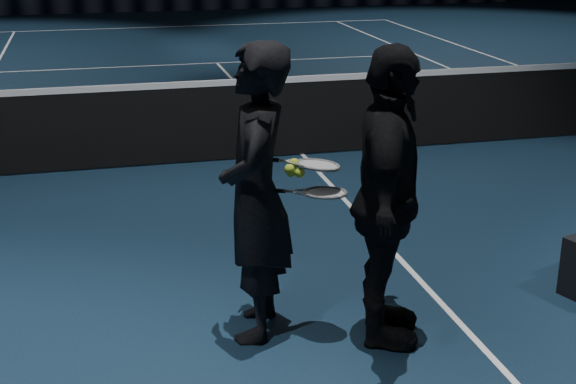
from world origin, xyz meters
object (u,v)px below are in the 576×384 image
object	(u,v)px
player_b	(387,200)
tennis_balls	(295,170)
player_a	(256,194)
racket_lower	(325,193)
racket_upper	(318,165)

from	to	relation	value
player_b	tennis_balls	xyz separation A→B (m)	(-0.55, 0.22, 0.18)
tennis_balls	player_a	bearing A→B (deg)	160.24
player_a	tennis_balls	xyz separation A→B (m)	(0.24, -0.09, 0.18)
racket_lower	racket_upper	xyz separation A→B (m)	(-0.03, 0.06, 0.17)
player_b	tennis_balls	distance (m)	0.62
player_a	player_b	xyz separation A→B (m)	(0.79, -0.30, 0.00)
player_a	racket_upper	world-z (taller)	player_a
racket_lower	tennis_balls	size ratio (longest dim) A/B	5.67
racket_lower	tennis_balls	world-z (taller)	tennis_balls
player_b	racket_upper	xyz separation A→B (m)	(-0.41, 0.20, 0.20)
player_b	tennis_balls	bearing A→B (deg)	89.77
player_b	racket_upper	bearing A→B (deg)	85.18
racket_lower	player_b	bearing A→B (deg)	-0.00
player_a	racket_upper	size ratio (longest dim) A/B	2.92
racket_upper	tennis_balls	distance (m)	0.15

